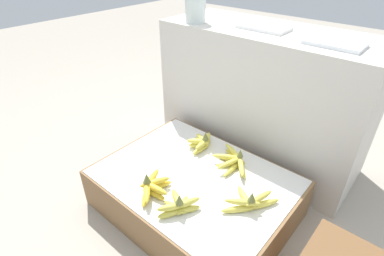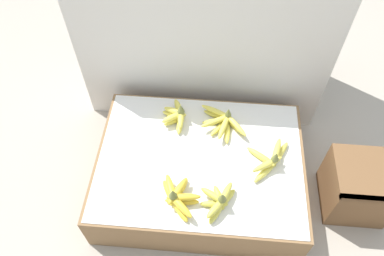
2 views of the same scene
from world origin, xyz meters
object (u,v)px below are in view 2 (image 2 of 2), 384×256
(wooden_crate, at_px, (358,187))
(banana_bunch_middle_right, at_px, (271,159))
(banana_bunch_front_midleft, at_px, (177,197))
(banana_bunch_back_midleft, at_px, (177,115))
(banana_bunch_back_midright, at_px, (224,122))
(banana_bunch_front_midright, at_px, (219,201))

(wooden_crate, relative_size, banana_bunch_middle_right, 1.17)
(banana_bunch_front_midleft, xyz_separation_m, banana_bunch_back_midleft, (-0.05, 0.44, 0.00))
(wooden_crate, relative_size, banana_bunch_back_midleft, 1.44)
(wooden_crate, height_order, banana_bunch_middle_right, banana_bunch_middle_right)
(banana_bunch_middle_right, relative_size, banana_bunch_back_midright, 1.02)
(banana_bunch_front_midright, bearing_deg, banana_bunch_front_midleft, 179.12)
(wooden_crate, height_order, banana_bunch_back_midleft, banana_bunch_back_midleft)
(wooden_crate, xyz_separation_m, banana_bunch_back_midright, (-0.65, 0.24, 0.12))
(banana_bunch_middle_right, xyz_separation_m, banana_bunch_back_midleft, (-0.45, 0.22, 0.00))
(banana_bunch_front_midleft, bearing_deg, wooden_crate, 12.50)
(banana_bunch_front_midright, distance_m, banana_bunch_middle_right, 0.32)
(banana_bunch_front_midleft, relative_size, banana_bunch_front_midright, 1.10)
(banana_bunch_front_midleft, relative_size, banana_bunch_back_midleft, 1.09)
(wooden_crate, relative_size, banana_bunch_front_midright, 1.47)
(wooden_crate, height_order, banana_bunch_back_midright, banana_bunch_back_midright)
(wooden_crate, xyz_separation_m, banana_bunch_back_midleft, (-0.88, 0.26, 0.13))
(banana_bunch_back_midleft, bearing_deg, banana_bunch_back_midright, -4.16)
(banana_bunch_front_midleft, height_order, banana_bunch_front_midright, banana_bunch_front_midleft)
(banana_bunch_front_midleft, height_order, banana_bunch_back_midright, banana_bunch_front_midleft)
(wooden_crate, bearing_deg, banana_bunch_back_midright, 159.74)
(banana_bunch_back_midright, bearing_deg, banana_bunch_front_midright, -90.69)
(banana_bunch_middle_right, height_order, banana_bunch_back_midright, banana_bunch_middle_right)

